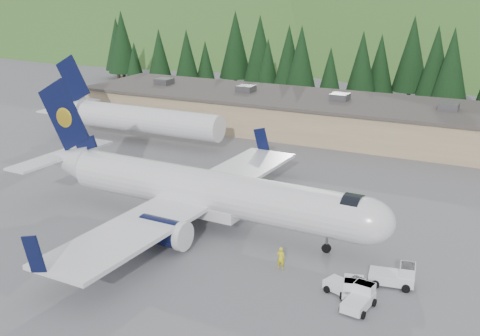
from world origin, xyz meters
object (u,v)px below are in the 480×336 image
terminal_building (306,114)px  baggage_tug_b (347,287)px  airliner (200,191)px  baggage_tug_d (353,287)px  ramp_worker (281,258)px  baggage_tug_c (360,298)px  second_airliner (132,117)px  baggage_tug_a (396,276)px

terminal_building → baggage_tug_b: bearing=-65.9°
airliner → baggage_tug_d: 17.78m
airliner → ramp_worker: size_ratio=20.44×
airliner → baggage_tug_c: bearing=-22.1°
airliner → baggage_tug_c: 19.12m
baggage_tug_b → baggage_tug_d: 0.43m
airliner → second_airliner: bearing=139.4°
ramp_worker → second_airliner: bearing=-40.9°
second_airliner → baggage_tug_d: (40.21, -28.35, -2.64)m
airliner → baggage_tug_d: (16.38, -6.39, -2.63)m
terminal_building → second_airliner: bearing=-141.2°
second_airliner → terminal_building: bearing=38.8°
baggage_tug_a → ramp_worker: size_ratio=1.92×
airliner → terminal_building: 38.17m
baggage_tug_c → baggage_tug_d: 1.63m
baggage_tug_d → ramp_worker: 6.51m
airliner → baggage_tug_a: 19.29m
second_airliner → ramp_worker: 43.26m
baggage_tug_a → baggage_tug_d: baggage_tug_a is taller
second_airliner → baggage_tug_c: (41.11, -29.71, -2.62)m
baggage_tug_a → terminal_building: terminal_building is taller
baggage_tug_c → baggage_tug_a: bearing=-12.4°
airliner → ramp_worker: airliner is taller
airliner → baggage_tug_a: airliner is taller
baggage_tug_b → baggage_tug_d: size_ratio=1.00×
baggage_tug_b → terminal_building: 48.76m
airliner → baggage_tug_a: bearing=-8.4°
second_airliner → baggage_tug_d: bearing=-35.2°
baggage_tug_b → airliner: bearing=177.1°
ramp_worker → baggage_tug_b: bearing=161.1°
baggage_tug_c → airliner: bearing=73.2°
terminal_building → ramp_worker: size_ratio=38.72×
baggage_tug_c → ramp_worker: size_ratio=1.69×
baggage_tug_a → ramp_worker: bearing=179.1°
second_airliner → baggage_tug_d: size_ratio=8.80×
baggage_tug_a → terminal_building: size_ratio=0.05×
baggage_tug_b → baggage_tug_c: bearing=-23.7°
baggage_tug_c → baggage_tug_b: bearing=54.3°
second_airliner → ramp_worker: bearing=-38.3°
terminal_building → baggage_tug_d: terminal_building is taller
baggage_tug_d → ramp_worker: size_ratio=1.70×
airliner → baggage_tug_c: airliner is taller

